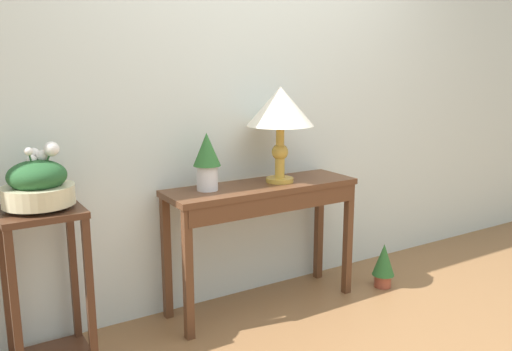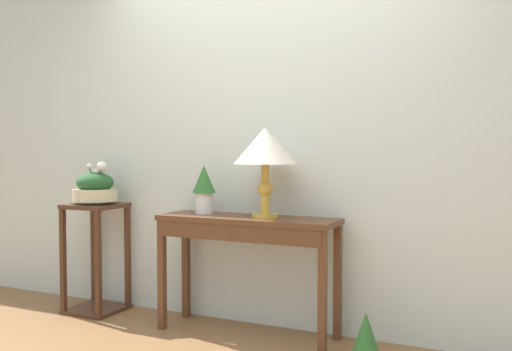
{
  "view_description": "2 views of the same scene",
  "coord_description": "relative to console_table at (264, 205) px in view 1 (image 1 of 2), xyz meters",
  "views": [
    {
      "loc": [
        -1.68,
        -1.46,
        1.44
      ],
      "look_at": [
        -0.09,
        1.09,
        0.81
      ],
      "focal_mm": 36.83,
      "sensor_mm": 36.0,
      "label": 1
    },
    {
      "loc": [
        1.5,
        -2.11,
        1.18
      ],
      "look_at": [
        0.03,
        0.99,
        1.03
      ],
      "focal_mm": 39.27,
      "sensor_mm": 36.0,
      "label": 2
    }
  ],
  "objects": [
    {
      "name": "console_table",
      "position": [
        0.0,
        0.0,
        0.0
      ],
      "size": [
        1.17,
        0.36,
        0.76
      ],
      "color": "#56331E",
      "rests_on": "ground"
    },
    {
      "name": "table_lamp",
      "position": [
        0.13,
        0.02,
        0.55
      ],
      "size": [
        0.4,
        0.4,
        0.56
      ],
      "color": "gold",
      "rests_on": "console_table"
    },
    {
      "name": "potted_plant_floor",
      "position": [
        0.82,
        -0.18,
        -0.48
      ],
      "size": [
        0.15,
        0.15,
        0.3
      ],
      "color": "#9E4733",
      "rests_on": "ground"
    },
    {
      "name": "pedestal_stand_left",
      "position": [
        -1.23,
        0.01,
        -0.24
      ],
      "size": [
        0.37,
        0.37,
        0.79
      ],
      "color": "#472819",
      "rests_on": "ground"
    },
    {
      "name": "back_wall_with_art",
      "position": [
        0.06,
        0.29,
        0.76
      ],
      "size": [
        9.0,
        0.1,
        2.8
      ],
      "color": "silver",
      "rests_on": "ground"
    },
    {
      "name": "planter_bowl_wide",
      "position": [
        -1.23,
        0.01,
        0.27
      ],
      "size": [
        0.32,
        0.32,
        0.31
      ],
      "color": "beige",
      "rests_on": "pedestal_stand_left"
    },
    {
      "name": "potted_plant_on_console",
      "position": [
        -0.34,
        0.06,
        0.3
      ],
      "size": [
        0.15,
        0.15,
        0.32
      ],
      "color": "silver",
      "rests_on": "console_table"
    }
  ]
}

